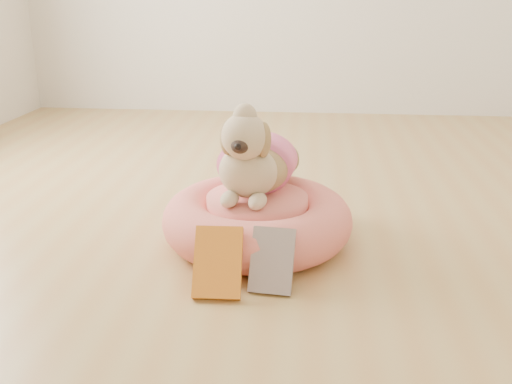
# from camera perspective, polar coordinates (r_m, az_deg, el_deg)

# --- Properties ---
(floor) EXTENTS (4.50, 4.50, 0.00)m
(floor) POSITION_cam_1_polar(r_m,az_deg,el_deg) (2.49, -0.67, -2.36)
(floor) COLOR tan
(floor) RESTS_ON ground
(pet_bed) EXTENTS (0.73, 0.73, 0.19)m
(pet_bed) POSITION_cam_1_polar(r_m,az_deg,el_deg) (2.20, 0.12, -2.78)
(pet_bed) COLOR #EF665D
(pet_bed) RESTS_ON floor
(dog) EXTENTS (0.42, 0.56, 0.38)m
(dog) POSITION_cam_1_polar(r_m,az_deg,el_deg) (2.16, -0.16, 4.75)
(dog) COLOR olive
(dog) RESTS_ON pet_bed
(book_yellow) EXTENTS (0.16, 0.17, 0.20)m
(book_yellow) POSITION_cam_1_polar(r_m,az_deg,el_deg) (1.85, -3.83, -7.04)
(book_yellow) COLOR gold
(book_yellow) RESTS_ON floor
(book_white) EXTENTS (0.15, 0.14, 0.20)m
(book_white) POSITION_cam_1_polar(r_m,az_deg,el_deg) (1.86, 1.62, -6.86)
(book_white) COLOR white
(book_white) RESTS_ON floor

